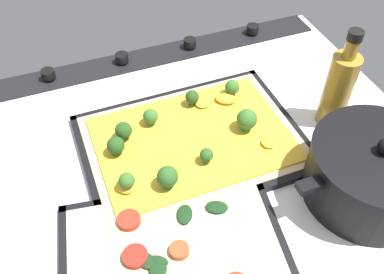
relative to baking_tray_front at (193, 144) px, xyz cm
name	(u,v)px	position (x,y,z in cm)	size (l,w,h in cm)	color
ground_plane	(212,163)	(-2.14, 3.93, -1.86)	(78.40, 70.42, 3.00)	white
stove_control_panel	(157,54)	(-2.14, -27.78, 0.19)	(75.27, 7.00, 2.60)	black
baking_tray_front	(193,144)	(0.00, 0.00, 0.00)	(39.03, 28.59, 1.30)	black
broccoli_pizza	(191,139)	(0.30, -0.05, 1.29)	(36.61, 26.17, 5.63)	#D3B77F
baking_tray_back	(176,263)	(10.43, 20.64, 0.01)	(36.07, 30.16, 1.30)	black
veggie_pizza_back	(177,260)	(10.35, 20.61, 0.69)	(33.33, 27.42, 1.90)	#B8BA85
cooking_pot	(373,173)	(-22.33, 19.71, 4.70)	(27.47, 20.68, 12.43)	black
oil_bottle	(338,88)	(-26.45, 3.17, 7.59)	(5.05, 5.05, 19.60)	olive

